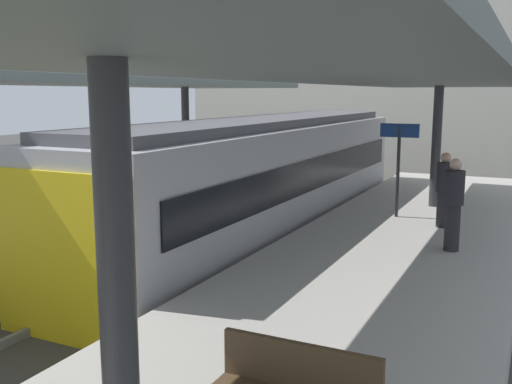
% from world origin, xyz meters
% --- Properties ---
extents(ground_plane, '(80.00, 80.00, 0.00)m').
position_xyz_m(ground_plane, '(0.00, 0.00, 0.00)').
color(ground_plane, '#383835').
extents(platform_right, '(4.40, 28.00, 1.00)m').
position_xyz_m(platform_right, '(3.80, 0.00, 0.50)').
color(platform_right, '#ADA8A0').
rests_on(platform_right, ground_plane).
extents(track_ballast, '(3.20, 28.00, 0.20)m').
position_xyz_m(track_ballast, '(0.00, 0.00, 0.10)').
color(track_ballast, '#423F3D').
rests_on(track_ballast, ground_plane).
extents(rail_near_side, '(0.08, 28.00, 0.14)m').
position_xyz_m(rail_near_side, '(-0.72, 0.00, 0.27)').
color(rail_near_side, slate).
rests_on(rail_near_side, track_ballast).
extents(rail_far_side, '(0.08, 28.00, 0.14)m').
position_xyz_m(rail_far_side, '(0.72, 0.00, 0.27)').
color(rail_far_side, slate).
rests_on(rail_far_side, track_ballast).
extents(commuter_train, '(2.78, 14.06, 3.10)m').
position_xyz_m(commuter_train, '(0.00, 5.41, 1.73)').
color(commuter_train, '#ADADB2').
rests_on(commuter_train, track_ballast).
extents(canopy_left, '(4.18, 21.00, 3.26)m').
position_xyz_m(canopy_left, '(-3.80, 1.40, 4.14)').
color(canopy_left, '#333335').
rests_on(canopy_left, platform_left).
extents(canopy_right, '(4.18, 21.00, 3.26)m').
position_xyz_m(canopy_right, '(3.80, 1.40, 4.14)').
color(canopy_right, '#333335').
rests_on(canopy_right, platform_right).
extents(platform_sign, '(0.90, 0.08, 2.21)m').
position_xyz_m(platform_sign, '(3.22, 5.95, 2.62)').
color(platform_sign, '#262628').
rests_on(platform_sign, platform_right).
extents(passenger_near_bench, '(0.36, 0.36, 1.73)m').
position_xyz_m(passenger_near_bench, '(4.82, 3.35, 1.90)').
color(passenger_near_bench, '#232328').
rests_on(passenger_near_bench, platform_right).
extents(passenger_mid_platform, '(0.36, 0.36, 1.64)m').
position_xyz_m(passenger_mid_platform, '(4.38, 5.30, 1.85)').
color(passenger_mid_platform, '#232328').
rests_on(passenger_mid_platform, platform_right).
extents(station_building_backdrop, '(18.00, 6.00, 11.00)m').
position_xyz_m(station_building_backdrop, '(-0.21, 20.00, 5.50)').
color(station_building_backdrop, beige).
rests_on(station_building_backdrop, ground_plane).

